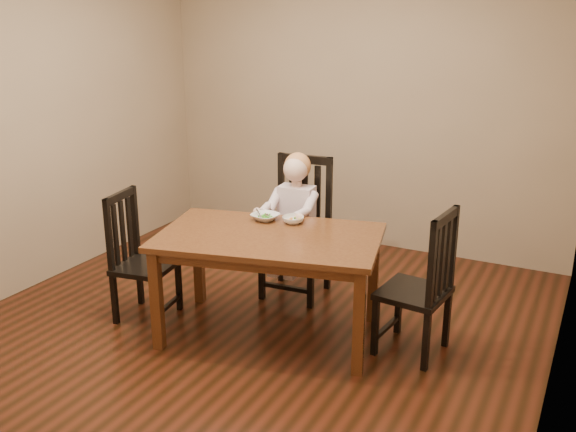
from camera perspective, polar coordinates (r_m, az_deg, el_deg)
The scene contains 9 objects.
room at distance 4.34m, azimuth -3.11°, elevation 6.56°, with size 4.01×4.01×2.71m.
dining_table at distance 4.38m, azimuth -1.67°, elevation -2.73°, with size 1.66×1.21×0.75m.
chair_child at distance 5.11m, azimuth 0.90°, elevation -1.21°, with size 0.51×0.49×1.11m.
chair_left at distance 4.84m, azimuth -13.09°, elevation -3.72°, with size 0.45×0.47×0.95m.
chair_right at distance 4.29m, azimuth 11.77°, elevation -6.15°, with size 0.46×0.48×1.01m.
toddler at distance 5.01m, azimuth 0.67°, elevation 0.35°, with size 0.36×0.45×0.62m, color white, non-canonical shape.
bowl_peas at distance 4.64m, azimuth -2.04°, elevation -0.08°, with size 0.19×0.19×0.05m, color silver.
bowl_veg at distance 4.57m, azimuth 0.45°, elevation -0.34°, with size 0.15×0.15×0.05m, color silver.
fork at distance 4.62m, azimuth -2.58°, elevation 0.13°, with size 0.09×0.08×0.04m.
Camera 1 is at (2.14, -3.68, 2.20)m, focal length 40.00 mm.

